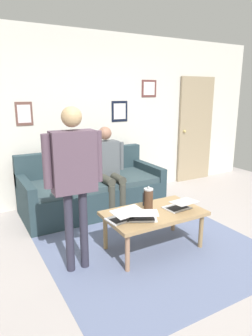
% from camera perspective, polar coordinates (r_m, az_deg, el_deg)
% --- Properties ---
extents(ground_plane, '(7.68, 7.68, 0.00)m').
position_cam_1_polar(ground_plane, '(3.53, 7.49, -15.75)').
color(ground_plane, '#ACA3A0').
extents(area_rug, '(2.37, 2.05, 0.01)m').
position_cam_1_polar(area_rug, '(3.54, 6.13, -15.57)').
color(area_rug, slate).
rests_on(area_rug, ground_plane).
extents(back_wall, '(7.04, 0.11, 2.70)m').
position_cam_1_polar(back_wall, '(5.00, -7.41, 9.49)').
color(back_wall, silver).
rests_on(back_wall, ground_plane).
extents(interior_door, '(0.82, 0.09, 2.05)m').
position_cam_1_polar(interior_door, '(6.19, 13.11, 7.11)').
color(interior_door, '#9C886A').
rests_on(interior_door, ground_plane).
extents(couch, '(2.07, 0.94, 0.88)m').
position_cam_1_polar(couch, '(4.60, -6.62, -4.28)').
color(couch, '#273A41').
rests_on(couch, ground_plane).
extents(coffee_table, '(1.11, 0.65, 0.45)m').
position_cam_1_polar(coffee_table, '(3.43, 5.33, -9.06)').
color(coffee_table, '#A38155').
rests_on(coffee_table, ground_plane).
extents(laptop_left, '(0.43, 0.42, 0.12)m').
position_cam_1_polar(laptop_left, '(3.17, 3.06, -9.22)').
color(laptop_left, silver).
rests_on(laptop_left, coffee_table).
extents(laptop_center, '(0.31, 0.35, 0.12)m').
position_cam_1_polar(laptop_center, '(3.50, 10.13, -7.10)').
color(laptop_center, silver).
rests_on(laptop_center, coffee_table).
extents(laptop_right, '(0.36, 0.34, 0.13)m').
position_cam_1_polar(laptop_right, '(3.17, -0.30, -9.19)').
color(laptop_right, silver).
rests_on(laptop_right, coffee_table).
extents(french_press, '(0.13, 0.11, 0.27)m').
position_cam_1_polar(french_press, '(3.46, 4.29, -5.82)').
color(french_press, '#4C3323').
rests_on(french_press, coffee_table).
extents(person_standing, '(0.58, 0.20, 1.64)m').
position_cam_1_polar(person_standing, '(2.86, -9.94, -0.31)').
color(person_standing, '#2D2C3B').
rests_on(person_standing, ground_plane).
extents(person_seated, '(0.55, 0.51, 1.28)m').
position_cam_1_polar(person_seated, '(4.35, -3.47, 0.55)').
color(person_seated, '#3F3F35').
rests_on(person_seated, ground_plane).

